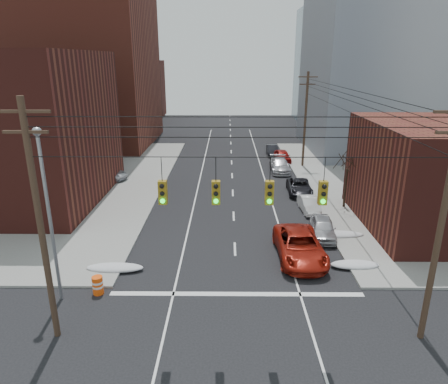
{
  "coord_description": "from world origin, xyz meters",
  "views": [
    {
      "loc": [
        -0.54,
        -12.58,
        12.34
      ],
      "look_at": [
        -0.78,
        15.31,
        3.0
      ],
      "focal_mm": 32.0,
      "sensor_mm": 36.0,
      "label": 1
    }
  ],
  "objects_px": {
    "red_pickup": "(300,246)",
    "lot_car_b": "(106,174)",
    "parked_car_d": "(280,165)",
    "lot_car_a": "(71,192)",
    "construction_barrel": "(98,285)",
    "parked_car_a": "(323,228)",
    "parked_car_c": "(299,187)",
    "parked_car_e": "(282,156)",
    "lot_car_c": "(37,201)",
    "lot_car_d": "(69,171)",
    "parked_car_b": "(309,204)",
    "parked_car_f": "(272,150)"
  },
  "relations": [
    {
      "from": "red_pickup",
      "to": "lot_car_c",
      "type": "height_order",
      "value": "red_pickup"
    },
    {
      "from": "red_pickup",
      "to": "lot_car_d",
      "type": "relative_size",
      "value": 1.4
    },
    {
      "from": "parked_car_b",
      "to": "construction_barrel",
      "type": "height_order",
      "value": "parked_car_b"
    },
    {
      "from": "parked_car_c",
      "to": "parked_car_e",
      "type": "bearing_deg",
      "value": 92.61
    },
    {
      "from": "parked_car_c",
      "to": "parked_car_e",
      "type": "relative_size",
      "value": 1.11
    },
    {
      "from": "red_pickup",
      "to": "parked_car_a",
      "type": "relative_size",
      "value": 1.47
    },
    {
      "from": "parked_car_c",
      "to": "parked_car_a",
      "type": "bearing_deg",
      "value": -87.39
    },
    {
      "from": "parked_car_a",
      "to": "parked_car_c",
      "type": "height_order",
      "value": "parked_car_a"
    },
    {
      "from": "parked_car_b",
      "to": "lot_car_a",
      "type": "bearing_deg",
      "value": 169.53
    },
    {
      "from": "red_pickup",
      "to": "lot_car_d",
      "type": "height_order",
      "value": "red_pickup"
    },
    {
      "from": "lot_car_d",
      "to": "construction_barrel",
      "type": "bearing_deg",
      "value": -171.86
    },
    {
      "from": "parked_car_d",
      "to": "lot_car_b",
      "type": "relative_size",
      "value": 1.12
    },
    {
      "from": "parked_car_f",
      "to": "red_pickup",
      "type": "bearing_deg",
      "value": -92.5
    },
    {
      "from": "lot_car_b",
      "to": "lot_car_c",
      "type": "distance_m",
      "value": 9.45
    },
    {
      "from": "red_pickup",
      "to": "construction_barrel",
      "type": "distance_m",
      "value": 12.55
    },
    {
      "from": "parked_car_d",
      "to": "lot_car_a",
      "type": "xyz_separation_m",
      "value": [
        -20.31,
        -9.89,
        0.01
      ]
    },
    {
      "from": "red_pickup",
      "to": "parked_car_c",
      "type": "xyz_separation_m",
      "value": [
        2.25,
        13.19,
        -0.2
      ]
    },
    {
      "from": "parked_car_b",
      "to": "parked_car_c",
      "type": "bearing_deg",
      "value": 86.76
    },
    {
      "from": "lot_car_c",
      "to": "parked_car_d",
      "type": "bearing_deg",
      "value": -72.07
    },
    {
      "from": "parked_car_c",
      "to": "parked_car_e",
      "type": "distance_m",
      "value": 12.52
    },
    {
      "from": "lot_car_a",
      "to": "construction_barrel",
      "type": "bearing_deg",
      "value": -175.73
    },
    {
      "from": "lot_car_b",
      "to": "construction_barrel",
      "type": "height_order",
      "value": "lot_car_b"
    },
    {
      "from": "parked_car_e",
      "to": "parked_car_d",
      "type": "bearing_deg",
      "value": -104.44
    },
    {
      "from": "parked_car_c",
      "to": "parked_car_e",
      "type": "xyz_separation_m",
      "value": [
        0.0,
        12.52,
        0.07
      ]
    },
    {
      "from": "parked_car_e",
      "to": "lot_car_c",
      "type": "relative_size",
      "value": 0.81
    },
    {
      "from": "parked_car_e",
      "to": "red_pickup",
      "type": "bearing_deg",
      "value": -98.66
    },
    {
      "from": "red_pickup",
      "to": "construction_barrel",
      "type": "bearing_deg",
      "value": -161.26
    },
    {
      "from": "parked_car_e",
      "to": "lot_car_a",
      "type": "height_order",
      "value": "parked_car_e"
    },
    {
      "from": "parked_car_d",
      "to": "construction_barrel",
      "type": "xyz_separation_m",
      "value": [
        -13.14,
        -25.26,
        -0.22
      ]
    },
    {
      "from": "parked_car_b",
      "to": "lot_car_b",
      "type": "height_order",
      "value": "lot_car_b"
    },
    {
      "from": "red_pickup",
      "to": "lot_car_b",
      "type": "bearing_deg",
      "value": 134.5
    },
    {
      "from": "parked_car_a",
      "to": "parked_car_d",
      "type": "bearing_deg",
      "value": 99.45
    },
    {
      "from": "lot_car_c",
      "to": "red_pickup",
      "type": "bearing_deg",
      "value": -123.5
    },
    {
      "from": "parked_car_a",
      "to": "lot_car_c",
      "type": "distance_m",
      "value": 23.65
    },
    {
      "from": "lot_car_a",
      "to": "lot_car_b",
      "type": "xyz_separation_m",
      "value": [
        1.39,
        6.05,
        0.03
      ]
    },
    {
      "from": "parked_car_c",
      "to": "construction_barrel",
      "type": "xyz_separation_m",
      "value": [
        -14.04,
        -17.47,
        -0.12
      ]
    },
    {
      "from": "parked_car_c",
      "to": "parked_car_d",
      "type": "bearing_deg",
      "value": 99.19
    },
    {
      "from": "lot_car_a",
      "to": "lot_car_c",
      "type": "bearing_deg",
      "value": 125.25
    },
    {
      "from": "parked_car_f",
      "to": "lot_car_b",
      "type": "bearing_deg",
      "value": -147.13
    },
    {
      "from": "parked_car_b",
      "to": "construction_barrel",
      "type": "relative_size",
      "value": 3.54
    },
    {
      "from": "parked_car_a",
      "to": "construction_barrel",
      "type": "height_order",
      "value": "parked_car_a"
    },
    {
      "from": "lot_car_d",
      "to": "construction_barrel",
      "type": "relative_size",
      "value": 4.24
    },
    {
      "from": "parked_car_c",
      "to": "lot_car_a",
      "type": "xyz_separation_m",
      "value": [
        -21.21,
        -2.09,
        0.11
      ]
    },
    {
      "from": "parked_car_a",
      "to": "parked_car_d",
      "type": "distance_m",
      "value": 17.74
    },
    {
      "from": "parked_car_d",
      "to": "parked_car_f",
      "type": "bearing_deg",
      "value": 90.33
    },
    {
      "from": "parked_car_e",
      "to": "lot_car_a",
      "type": "bearing_deg",
      "value": -149.1
    },
    {
      "from": "parked_car_c",
      "to": "parked_car_d",
      "type": "relative_size",
      "value": 0.91
    },
    {
      "from": "parked_car_b",
      "to": "parked_car_f",
      "type": "relative_size",
      "value": 0.92
    },
    {
      "from": "parked_car_c",
      "to": "lot_car_a",
      "type": "relative_size",
      "value": 1.27
    },
    {
      "from": "parked_car_a",
      "to": "lot_car_b",
      "type": "relative_size",
      "value": 0.9
    }
  ]
}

